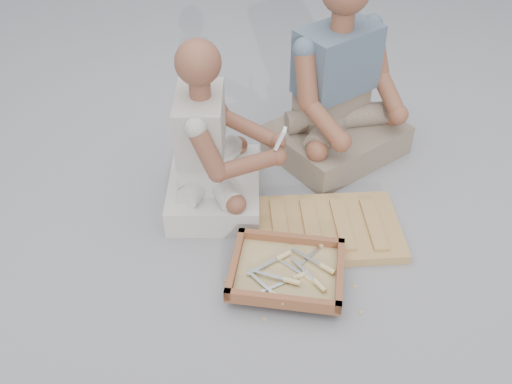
{
  "coord_description": "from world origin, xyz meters",
  "views": [
    {
      "loc": [
        -0.03,
        -1.76,
        1.87
      ],
      "look_at": [
        -0.04,
        0.08,
        0.3
      ],
      "focal_mm": 40.0,
      "sensor_mm": 36.0,
      "label": 1
    }
  ],
  "objects_px": {
    "tool_tray": "(287,271)",
    "companion": "(339,98)",
    "carved_panel": "(327,229)",
    "craftsman": "(212,153)"
  },
  "relations": [
    {
      "from": "companion",
      "to": "carved_panel",
      "type": "bearing_deg",
      "value": 44.92
    },
    {
      "from": "craftsman",
      "to": "carved_panel",
      "type": "bearing_deg",
      "value": 66.69
    },
    {
      "from": "carved_panel",
      "to": "craftsman",
      "type": "relative_size",
      "value": 0.79
    },
    {
      "from": "craftsman",
      "to": "tool_tray",
      "type": "bearing_deg",
      "value": 32.33
    },
    {
      "from": "carved_panel",
      "to": "companion",
      "type": "distance_m",
      "value": 0.72
    },
    {
      "from": "tool_tray",
      "to": "craftsman",
      "type": "bearing_deg",
      "value": 122.72
    },
    {
      "from": "tool_tray",
      "to": "companion",
      "type": "relative_size",
      "value": 0.51
    },
    {
      "from": "carved_panel",
      "to": "craftsman",
      "type": "xyz_separation_m",
      "value": [
        -0.54,
        0.23,
        0.27
      ]
    },
    {
      "from": "tool_tray",
      "to": "companion",
      "type": "distance_m",
      "value": 1.03
    },
    {
      "from": "carved_panel",
      "to": "tool_tray",
      "type": "relative_size",
      "value": 1.3
    }
  ]
}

